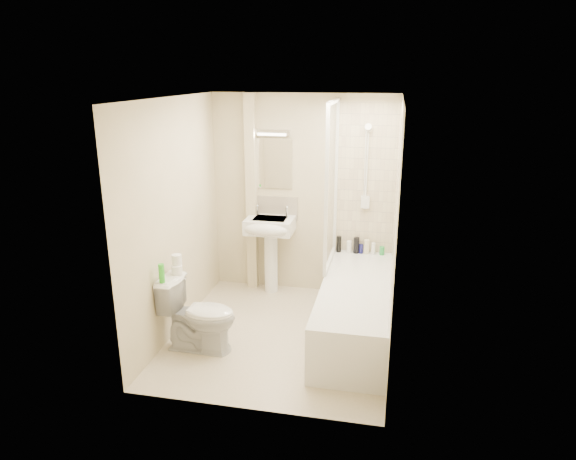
# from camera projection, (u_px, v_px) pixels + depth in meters

# --- Properties ---
(floor) EXTENTS (2.50, 2.50, 0.00)m
(floor) POSITION_uv_depth(u_px,v_px,m) (281.00, 335.00, 5.35)
(floor) COLOR beige
(floor) RESTS_ON ground
(wall_back) EXTENTS (2.20, 0.02, 2.40)m
(wall_back) POSITION_uv_depth(u_px,v_px,m) (303.00, 196.00, 6.16)
(wall_back) COLOR beige
(wall_back) RESTS_ON ground
(wall_left) EXTENTS (0.02, 2.50, 2.40)m
(wall_left) POSITION_uv_depth(u_px,v_px,m) (175.00, 219.00, 5.21)
(wall_left) COLOR beige
(wall_left) RESTS_ON ground
(wall_right) EXTENTS (0.02, 2.50, 2.40)m
(wall_right) POSITION_uv_depth(u_px,v_px,m) (395.00, 232.00, 4.78)
(wall_right) COLOR beige
(wall_right) RESTS_ON ground
(ceiling) EXTENTS (2.20, 2.50, 0.02)m
(ceiling) POSITION_uv_depth(u_px,v_px,m) (280.00, 98.00, 4.64)
(ceiling) COLOR white
(ceiling) RESTS_ON wall_back
(tile_back) EXTENTS (0.70, 0.01, 1.75)m
(tile_back) POSITION_uv_depth(u_px,v_px,m) (366.00, 180.00, 5.94)
(tile_back) COLOR beige
(tile_back) RESTS_ON wall_back
(tile_right) EXTENTS (0.01, 2.10, 1.75)m
(tile_right) POSITION_uv_depth(u_px,v_px,m) (396.00, 203.00, 4.90)
(tile_right) COLOR beige
(tile_right) RESTS_ON wall_right
(pipe_boxing) EXTENTS (0.12, 0.12, 2.40)m
(pipe_boxing) POSITION_uv_depth(u_px,v_px,m) (252.00, 194.00, 6.23)
(pipe_boxing) COLOR beige
(pipe_boxing) RESTS_ON ground
(splashback) EXTENTS (0.60, 0.02, 0.30)m
(splashback) POSITION_uv_depth(u_px,v_px,m) (274.00, 208.00, 6.27)
(splashback) COLOR beige
(splashback) RESTS_ON wall_back
(mirror) EXTENTS (0.46, 0.01, 0.60)m
(mirror) POSITION_uv_depth(u_px,v_px,m) (273.00, 163.00, 6.11)
(mirror) COLOR white
(mirror) RESTS_ON wall_back
(strip_light) EXTENTS (0.42, 0.07, 0.07)m
(strip_light) POSITION_uv_depth(u_px,v_px,m) (272.00, 132.00, 5.98)
(strip_light) COLOR silver
(strip_light) RESTS_ON wall_back
(bathtub) EXTENTS (0.70, 2.10, 0.55)m
(bathtub) POSITION_uv_depth(u_px,v_px,m) (355.00, 308.00, 5.30)
(bathtub) COLOR white
(bathtub) RESTS_ON ground
(shower_screen) EXTENTS (0.04, 0.92, 1.80)m
(shower_screen) POSITION_uv_depth(u_px,v_px,m) (332.00, 185.00, 5.59)
(shower_screen) COLOR white
(shower_screen) RESTS_ON bathtub
(shower_fixture) EXTENTS (0.10, 0.16, 0.99)m
(shower_fixture) POSITION_uv_depth(u_px,v_px,m) (366.00, 170.00, 5.86)
(shower_fixture) COLOR white
(shower_fixture) RESTS_ON wall_back
(pedestal_sink) EXTENTS (0.56, 0.51, 1.09)m
(pedestal_sink) POSITION_uv_depth(u_px,v_px,m) (269.00, 234.00, 6.14)
(pedestal_sink) COLOR white
(pedestal_sink) RESTS_ON ground
(bottle_black_a) EXTENTS (0.06, 0.06, 0.19)m
(bottle_black_a) POSITION_uv_depth(u_px,v_px,m) (339.00, 244.00, 6.15)
(bottle_black_a) COLOR black
(bottle_black_a) RESTS_ON bathtub
(bottle_white_a) EXTENTS (0.06, 0.06, 0.14)m
(bottle_white_a) POSITION_uv_depth(u_px,v_px,m) (349.00, 247.00, 6.14)
(bottle_white_a) COLOR white
(bottle_white_a) RESTS_ON bathtub
(bottle_black_b) EXTENTS (0.07, 0.07, 0.19)m
(bottle_black_b) POSITION_uv_depth(u_px,v_px,m) (356.00, 245.00, 6.11)
(bottle_black_b) COLOR black
(bottle_black_b) RESTS_ON bathtub
(bottle_blue) EXTENTS (0.05, 0.05, 0.11)m
(bottle_blue) POSITION_uv_depth(u_px,v_px,m) (361.00, 249.00, 6.11)
(bottle_blue) COLOR #131356
(bottle_blue) RESTS_ON bathtub
(bottle_cream) EXTENTS (0.07, 0.07, 0.17)m
(bottle_cream) POSITION_uv_depth(u_px,v_px,m) (366.00, 247.00, 6.09)
(bottle_cream) COLOR beige
(bottle_cream) RESTS_ON bathtub
(bottle_white_b) EXTENTS (0.05, 0.05, 0.14)m
(bottle_white_b) POSITION_uv_depth(u_px,v_px,m) (373.00, 249.00, 6.08)
(bottle_white_b) COLOR white
(bottle_white_b) RESTS_ON bathtub
(bottle_green) EXTENTS (0.06, 0.06, 0.10)m
(bottle_green) POSITION_uv_depth(u_px,v_px,m) (382.00, 251.00, 6.07)
(bottle_green) COLOR green
(bottle_green) RESTS_ON bathtub
(toilet) EXTENTS (0.45, 0.75, 0.74)m
(toilet) POSITION_uv_depth(u_px,v_px,m) (199.00, 314.00, 4.99)
(toilet) COLOR white
(toilet) RESTS_ON ground
(toilet_roll_lower) EXTENTS (0.11, 0.11, 0.09)m
(toilet_roll_lower) POSITION_uv_depth(u_px,v_px,m) (177.00, 270.00, 5.00)
(toilet_roll_lower) COLOR white
(toilet_roll_lower) RESTS_ON toilet
(toilet_roll_upper) EXTENTS (0.10, 0.10, 0.10)m
(toilet_roll_upper) POSITION_uv_depth(u_px,v_px,m) (177.00, 260.00, 4.99)
(toilet_roll_upper) COLOR white
(toilet_roll_upper) RESTS_ON toilet_roll_lower
(green_bottle) EXTENTS (0.05, 0.05, 0.18)m
(green_bottle) POSITION_uv_depth(u_px,v_px,m) (162.00, 273.00, 4.78)
(green_bottle) COLOR green
(green_bottle) RESTS_ON toilet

